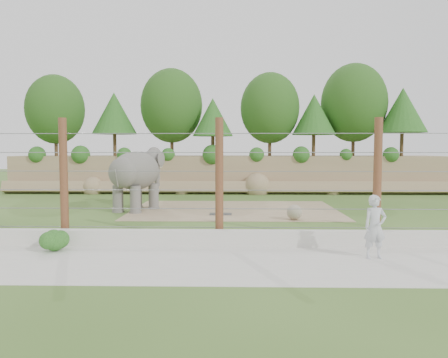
{
  "coord_description": "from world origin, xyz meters",
  "views": [
    {
      "loc": [
        0.47,
        -18.34,
        3.02
      ],
      "look_at": [
        0.0,
        2.0,
        1.6
      ],
      "focal_mm": 35.0,
      "sensor_mm": 36.0,
      "label": 1
    }
  ],
  "objects_px": {
    "elephant": "(136,180)",
    "stone_ball": "(294,212)",
    "zookeeper": "(375,227)",
    "barrier_fence": "(219,181)"
  },
  "relations": [
    {
      "from": "stone_ball",
      "to": "zookeeper",
      "type": "bearing_deg",
      "value": -78.37
    },
    {
      "from": "elephant",
      "to": "stone_ball",
      "type": "height_order",
      "value": "elephant"
    },
    {
      "from": "elephant",
      "to": "zookeeper",
      "type": "bearing_deg",
      "value": -25.4
    },
    {
      "from": "elephant",
      "to": "barrier_fence",
      "type": "relative_size",
      "value": 0.18
    },
    {
      "from": "barrier_fence",
      "to": "zookeeper",
      "type": "height_order",
      "value": "barrier_fence"
    },
    {
      "from": "stone_ball",
      "to": "zookeeper",
      "type": "distance_m",
      "value": 6.56
    },
    {
      "from": "barrier_fence",
      "to": "zookeeper",
      "type": "xyz_separation_m",
      "value": [
        4.33,
        -1.94,
        -1.12
      ]
    },
    {
      "from": "elephant",
      "to": "stone_ball",
      "type": "xyz_separation_m",
      "value": [
        7.31,
        -2.72,
        -1.17
      ]
    },
    {
      "from": "elephant",
      "to": "stone_ball",
      "type": "bearing_deg",
      "value": 0.8
    },
    {
      "from": "stone_ball",
      "to": "zookeeper",
      "type": "relative_size",
      "value": 0.37
    }
  ]
}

